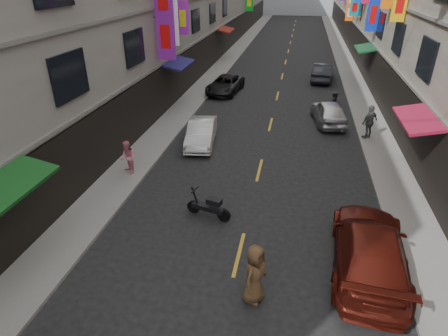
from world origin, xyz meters
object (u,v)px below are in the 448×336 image
at_px(car_right_near, 370,249).
at_px(car_left_far, 225,85).
at_px(scooter_far_right, 335,100).
at_px(car_left_mid, 201,133).
at_px(car_right_far, 323,72).
at_px(pedestrian_crossing, 255,274).
at_px(pedestrian_rfar, 370,122).
at_px(car_right_mid, 329,112).
at_px(scooter_crossing, 209,207).
at_px(pedestrian_lfar, 128,158).

bearing_deg(car_right_near, car_left_far, -61.52).
bearing_deg(car_right_near, scooter_far_right, -85.55).
height_order(scooter_far_right, car_left_far, car_left_far).
distance_m(car_left_far, car_right_near, 19.65).
relative_size(car_left_mid, car_right_far, 0.88).
bearing_deg(pedestrian_crossing, car_left_far, 35.19).
xyz_separation_m(scooter_far_right, pedestrian_rfar, (1.40, -5.63, 0.61)).
relative_size(car_right_mid, pedestrian_rfar, 2.21).
bearing_deg(car_left_far, scooter_crossing, -74.52).
bearing_deg(pedestrian_lfar, scooter_far_right, 92.58).
bearing_deg(car_right_mid, pedestrian_rfar, 122.64).
relative_size(scooter_crossing, car_left_mid, 0.46).
bearing_deg(car_left_mid, car_left_far, 86.17).
bearing_deg(pedestrian_lfar, car_right_near, 18.29).
bearing_deg(car_left_mid, scooter_far_right, 39.61).
xyz_separation_m(scooter_crossing, car_right_near, (5.44, -1.74, 0.32)).
relative_size(pedestrian_lfar, pedestrian_crossing, 0.83).
bearing_deg(pedestrian_lfar, car_right_far, 105.72).
relative_size(scooter_far_right, car_right_far, 0.41).
xyz_separation_m(scooter_crossing, car_left_far, (-2.56, 16.21, 0.18)).
bearing_deg(pedestrian_rfar, car_right_far, -123.09).
xyz_separation_m(scooter_crossing, car_left_mid, (-1.96, 6.54, 0.20)).
height_order(car_left_mid, pedestrian_rfar, pedestrian_rfar).
height_order(car_right_near, car_right_mid, car_right_near).
distance_m(scooter_far_right, pedestrian_rfar, 5.83).
bearing_deg(scooter_far_right, car_right_near, 91.10).
distance_m(car_left_far, pedestrian_lfar, 13.84).
distance_m(car_left_far, pedestrian_rfar, 11.95).
bearing_deg(car_left_mid, scooter_crossing, -80.67).
relative_size(car_left_far, pedestrian_rfar, 2.41).
xyz_separation_m(car_right_far, pedestrian_rfar, (2.00, -12.42, 0.32)).
bearing_deg(car_right_near, car_right_mid, -82.87).
relative_size(car_left_mid, car_left_far, 0.87).
height_order(car_right_near, pedestrian_rfar, pedestrian_rfar).
xyz_separation_m(scooter_far_right, car_left_mid, (-7.40, -7.93, 0.20)).
xyz_separation_m(scooter_far_right, car_right_far, (-0.60, 6.79, 0.29)).
height_order(scooter_crossing, car_right_far, car_right_far).
bearing_deg(pedestrian_crossing, car_left_mid, 43.82).
bearing_deg(car_right_mid, car_left_mid, 24.59).
xyz_separation_m(scooter_crossing, pedestrian_crossing, (2.15, -3.66, 0.48)).
relative_size(scooter_crossing, car_right_far, 0.40).
relative_size(car_right_far, pedestrian_lfar, 2.86).
bearing_deg(scooter_crossing, car_right_near, -93.02).
bearing_deg(car_left_far, car_right_far, 40.82).
xyz_separation_m(car_left_mid, car_left_far, (-0.60, 9.67, -0.02)).
xyz_separation_m(car_right_near, pedestrian_crossing, (-3.29, -1.92, 0.16)).
distance_m(car_right_mid, pedestrian_crossing, 14.98).
relative_size(car_left_mid, car_right_near, 0.74).
bearing_deg(car_left_mid, car_right_near, -55.54).
relative_size(scooter_crossing, pedestrian_lfar, 1.15).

